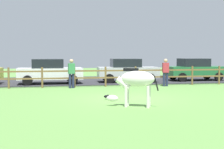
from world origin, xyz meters
TOP-DOWN VIEW (x-y plane):
  - ground_plane at (0.00, 0.00)m, footprint 60.00×60.00m
  - parking_asphalt at (0.00, 9.30)m, footprint 28.00×7.40m
  - paddock_fence at (-0.03, 5.00)m, footprint 22.05×0.11m
  - zebra at (-0.19, -2.27)m, footprint 1.79×1.09m
  - crow_on_grass at (-0.89, -0.16)m, footprint 0.21×0.10m
  - parked_car_green at (6.87, 7.60)m, footprint 4.00×1.88m
  - parked_car_white at (-3.28, 6.95)m, footprint 4.03×1.94m
  - parked_car_silver at (1.83, 7.28)m, footprint 4.08×2.04m
  - visitor_left_of_tree at (3.52, 4.52)m, footprint 0.38×0.25m
  - visitor_right_of_tree at (-2.06, 4.52)m, footprint 0.39×0.27m

SIDE VIEW (x-z plane):
  - ground_plane at x=0.00m, z-range 0.00..0.00m
  - parking_asphalt at x=0.00m, z-range 0.00..0.05m
  - crow_on_grass at x=-0.89m, z-range 0.02..0.23m
  - paddock_fence at x=-0.03m, z-range 0.08..1.26m
  - parked_car_green at x=6.87m, z-range 0.06..1.62m
  - parked_car_white at x=-3.28m, z-range 0.06..1.62m
  - parked_car_silver at x=1.83m, z-range 0.06..1.62m
  - visitor_left_of_tree at x=3.52m, z-range 0.09..1.73m
  - visitor_right_of_tree at x=-2.06m, z-range 0.09..1.73m
  - zebra at x=-0.19m, z-range 0.22..1.63m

